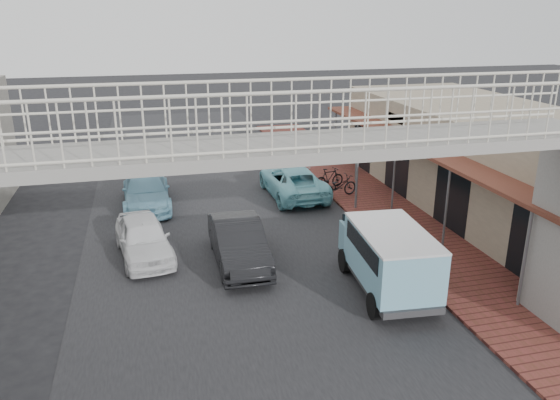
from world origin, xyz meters
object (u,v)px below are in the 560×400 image
white_hatchback (143,238)px  angkot_curb (293,181)px  motorcycle_far (329,178)px  dark_sedan (239,243)px  angkot_van (389,252)px  motorcycle_near (339,186)px  angkot_far (146,190)px  arrow_sign (373,150)px

white_hatchback → angkot_curb: bearing=29.5°
angkot_curb → motorcycle_far: size_ratio=3.09×
dark_sedan → angkot_curb: 7.08m
white_hatchback → angkot_curb: white_hatchback is taller
angkot_van → motorcycle_near: angkot_van is taller
dark_sedan → motorcycle_far: 8.43m
motorcycle_far → motorcycle_near: bearing=163.4°
dark_sedan → angkot_far: 6.95m
angkot_far → motorcycle_near: bearing=-8.2°
dark_sedan → angkot_curb: size_ratio=0.90×
angkot_van → arrow_sign: arrow_sign is taller
angkot_curb → angkot_far: (-6.26, 0.21, 0.01)m
angkot_curb → angkot_far: size_ratio=1.03×
motorcycle_near → arrow_sign: size_ratio=0.62×
dark_sedan → angkot_far: bearing=113.8°
angkot_curb → arrow_sign: (2.70, -2.20, 1.76)m
white_hatchback → angkot_curb: size_ratio=0.82×
motorcycle_near → motorcycle_far: (0.00, 1.26, -0.01)m
motorcycle_near → arrow_sign: (0.89, -1.33, 1.86)m
motorcycle_near → motorcycle_far: 1.26m
white_hatchback → motorcycle_near: (8.24, 4.05, -0.10)m
angkot_far → angkot_curb: bearing=-2.5°
white_hatchback → angkot_van: bearing=-39.8°
white_hatchback → arrow_sign: arrow_sign is taller
angkot_far → arrow_sign: size_ratio=1.60×
angkot_far → motorcycle_far: 8.07m
dark_sedan → angkot_curb: dark_sedan is taller
white_hatchback → arrow_sign: size_ratio=1.36×
arrow_sign → angkot_van: bearing=-125.1°
white_hatchback → motorcycle_near: bearing=18.2°
angkot_van → motorcycle_far: (1.51, 9.50, -0.70)m
arrow_sign → angkot_curb: bearing=124.7°
dark_sedan → arrow_sign: size_ratio=1.50×
angkot_van → white_hatchback: bearing=152.5°
motorcycle_near → motorcycle_far: size_ratio=1.16×
motorcycle_far → angkot_far: bearing=74.6°
angkot_van → arrow_sign: bearing=75.2°
angkot_curb → angkot_van: 9.13m
angkot_far → arrow_sign: arrow_sign is taller
white_hatchback → arrow_sign: 9.69m
angkot_van → arrow_sign: size_ratio=1.45×
white_hatchback → angkot_van: angkot_van is taller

